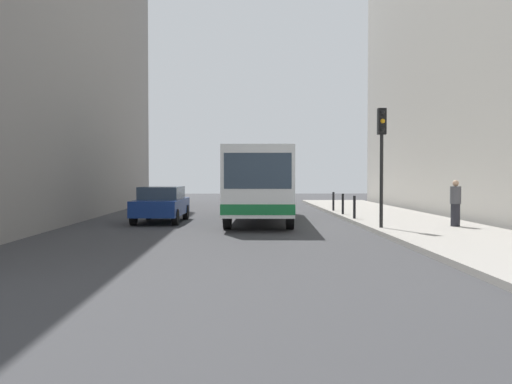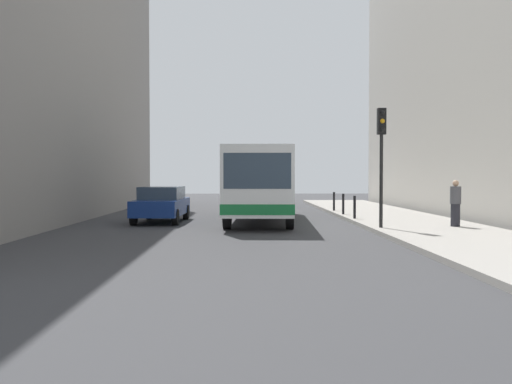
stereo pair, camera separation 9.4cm
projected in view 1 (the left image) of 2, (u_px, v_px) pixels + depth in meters
ground_plane at (274, 226)px, 22.11m from camera, size 80.00×80.00×0.00m
sidewalk at (414, 224)px, 22.24m from camera, size 4.40×40.00×0.15m
building_left at (11, 20)px, 25.55m from camera, size 7.00×32.00×17.70m
bus at (260, 181)px, 24.76m from camera, size 3.06×11.13×3.00m
car_beside_bus at (161, 203)px, 23.94m from camera, size 2.00×4.47×1.48m
traffic_light at (382, 145)px, 19.73m from camera, size 0.28×0.33×4.10m
bollard_near at (354, 207)px, 23.99m from camera, size 0.11×0.11×0.95m
bollard_mid at (343, 204)px, 26.71m from camera, size 0.11×0.11×0.95m
bollard_far at (333, 201)px, 29.44m from camera, size 0.11×0.11×0.95m
pedestrian_near_signal at (455, 203)px, 20.28m from camera, size 0.38×0.38×1.63m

